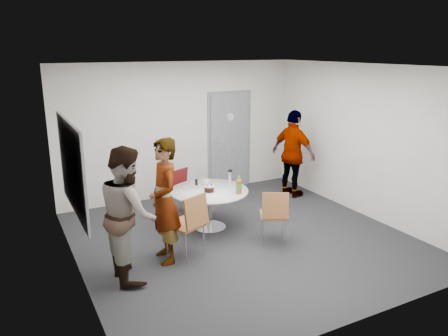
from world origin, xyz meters
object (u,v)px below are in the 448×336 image
chair_near_left (190,220)px  chair_near_right (274,212)px  whiteboard (72,167)px  door (229,141)px  table (211,195)px  person_left (128,213)px  person_main (164,201)px  person_right (293,154)px  chair_far (184,187)px

chair_near_left → chair_near_right: size_ratio=1.11×
whiteboard → chair_near_right: 3.01m
door → table: 2.33m
door → chair_near_right: door is taller
whiteboard → person_left: bearing=-43.2°
door → chair_near_right: 3.01m
whiteboard → person_main: (1.14, -0.31, -0.56)m
person_main → person_right: size_ratio=1.01×
whiteboard → person_right: (4.41, 1.14, -0.56)m
door → person_left: bearing=-136.9°
chair_near_right → person_right: person_right is taller
whiteboard → chair_far: bearing=32.1°
door → table: bearing=-125.9°
table → chair_far: size_ratio=1.58×
person_main → person_right: 3.58m
person_right → person_left: bearing=98.5°
chair_far → table: bearing=74.7°
whiteboard → person_right: bearing=14.5°
chair_near_right → person_right: 2.39m
chair_far → chair_near_left: bearing=47.3°
person_main → person_left: person_main is taller
table → chair_far: table is taller
door → table: (-1.34, -1.86, -0.44)m
whiteboard → chair_near_left: bearing=-16.2°
door → person_main: 3.55m
whiteboard → chair_near_left: 1.75m
table → chair_near_left: size_ratio=1.34×
chair_near_right → table: bearing=148.7°
whiteboard → chair_near_right: (2.80, -0.59, -0.92)m
chair_far → person_right: (2.32, -0.17, 0.39)m
person_left → chair_near_left: bearing=-82.3°
door → chair_near_left: (-2.09, -2.71, -0.43)m
door → chair_far: size_ratio=2.59×
chair_near_left → chair_near_right: 1.34m
door → table: size_ratio=1.64×
door → whiteboard: door is taller
person_right → whiteboard: bearing=89.5°
table → person_right: size_ratio=0.73×
chair_far → person_right: person_right is taller
chair_near_right → person_main: (-1.66, 0.28, 0.36)m
chair_far → whiteboard: bearing=9.1°
whiteboard → person_left: (0.56, -0.53, -0.56)m
chair_far → person_right: 2.36m
door → person_right: 1.43m
door → person_right: (0.85, -1.14, -0.14)m
door → person_left: (-3.00, -2.81, -0.14)m
door → chair_near_left: 3.45m
door → table: door is taller
person_left → person_right: (3.85, 1.67, -0.00)m
whiteboard → table: whiteboard is taller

